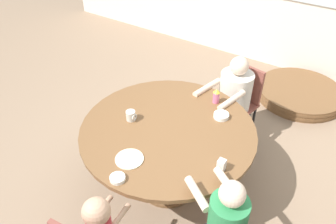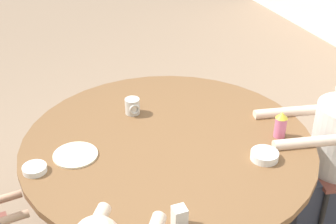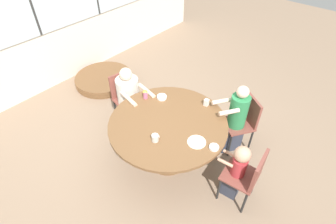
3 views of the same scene
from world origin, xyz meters
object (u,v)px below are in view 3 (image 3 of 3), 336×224
at_px(chair_for_man_blue_shirt, 125,94).
at_px(chair_for_woman_green_shirt, 244,119).
at_px(sippy_cup, 145,94).
at_px(folded_table_stack, 104,79).
at_px(person_woman_green_shirt, 234,122).
at_px(milk_carton_small, 206,102).
at_px(person_man_blue_shirt, 130,102).
at_px(bowl_white_shallow, 162,97).
at_px(chair_for_toddler, 249,175).
at_px(person_toddler, 236,172).
at_px(bowl_cereal, 214,147).
at_px(coffee_mug, 155,138).

bearing_deg(chair_for_man_blue_shirt, chair_for_woman_green_shirt, 123.89).
distance_m(sippy_cup, folded_table_stack, 1.95).
distance_m(person_woman_green_shirt, milk_carton_small, 0.52).
distance_m(person_man_blue_shirt, bowl_white_shallow, 0.66).
xyz_separation_m(chair_for_man_blue_shirt, bowl_white_shallow, (0.09, -0.74, 0.26)).
distance_m(chair_for_toddler, sippy_cup, 1.76).
xyz_separation_m(chair_for_woman_green_shirt, milk_carton_small, (-0.35, 0.46, 0.29)).
distance_m(person_woman_green_shirt, sippy_cup, 1.35).
bearing_deg(person_woman_green_shirt, folded_table_stack, 37.04).
bearing_deg(chair_for_woman_green_shirt, sippy_cup, 66.50).
distance_m(person_man_blue_shirt, person_toddler, 1.97).
height_order(chair_for_woman_green_shirt, bowl_cereal, chair_for_woman_green_shirt).
relative_size(person_man_blue_shirt, person_toddler, 1.18).
height_order(chair_for_toddler, person_toddler, person_toddler).
bearing_deg(coffee_mug, folded_table_stack, 67.07).
relative_size(chair_for_toddler, milk_carton_small, 8.79).
xyz_separation_m(chair_for_man_blue_shirt, folded_table_stack, (0.44, 1.17, -0.46)).
xyz_separation_m(milk_carton_small, bowl_cereal, (-0.60, -0.52, -0.04)).
bearing_deg(sippy_cup, bowl_white_shallow, -50.67).
relative_size(chair_for_man_blue_shirt, person_man_blue_shirt, 0.82).
xyz_separation_m(person_woman_green_shirt, folded_table_stack, (-0.16, 2.86, -0.45)).
height_order(bowl_white_shallow, folded_table_stack, bowl_white_shallow).
height_order(person_woman_green_shirt, person_man_blue_shirt, person_woman_green_shirt).
xyz_separation_m(person_woman_green_shirt, sippy_cup, (-0.65, 1.14, 0.32)).
bearing_deg(person_toddler, bowl_white_shallow, 74.98).
xyz_separation_m(sippy_cup, folded_table_stack, (0.49, 1.73, -0.77)).
xyz_separation_m(sippy_cup, milk_carton_small, (0.44, -0.77, -0.03)).
relative_size(chair_for_woman_green_shirt, milk_carton_small, 8.79).
bearing_deg(person_man_blue_shirt, bowl_white_shallow, 114.34).
xyz_separation_m(coffee_mug, folded_table_stack, (1.01, 2.40, -0.74)).
bearing_deg(person_woman_green_shirt, sippy_cup, 63.70).
xyz_separation_m(coffee_mug, milk_carton_small, (0.96, -0.09, 0.00)).
xyz_separation_m(chair_for_woman_green_shirt, bowl_cereal, (-0.95, -0.06, 0.25)).
bearing_deg(sippy_cup, milk_carton_small, -60.26).
relative_size(sippy_cup, bowl_white_shallow, 1.07).
height_order(person_toddler, sippy_cup, same).
xyz_separation_m(person_toddler, bowl_cereal, (-0.09, 0.30, 0.31)).
distance_m(person_toddler, bowl_cereal, 0.44).
xyz_separation_m(bowl_cereal, folded_table_stack, (0.65, 3.01, -0.71)).
height_order(chair_for_toddler, coffee_mug, chair_for_toddler).
height_order(person_woman_green_shirt, folded_table_stack, person_woman_green_shirt).
relative_size(person_man_blue_shirt, folded_table_stack, 0.93).
distance_m(chair_for_woman_green_shirt, chair_for_man_blue_shirt, 1.92).
relative_size(chair_for_woman_green_shirt, coffee_mug, 9.45).
relative_size(person_man_blue_shirt, bowl_white_shallow, 7.65).
distance_m(chair_for_toddler, coffee_mug, 1.19).
distance_m(person_man_blue_shirt, folded_table_stack, 1.48).
bearing_deg(milk_carton_small, person_woman_green_shirt, -59.99).
height_order(sippy_cup, folded_table_stack, sippy_cup).
bearing_deg(milk_carton_small, coffee_mug, 174.47).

